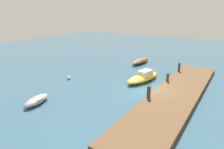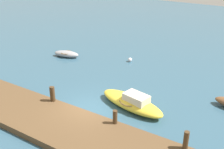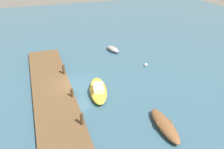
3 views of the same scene
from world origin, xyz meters
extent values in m
plane|color=#33566B|center=(0.00, 0.00, 0.00)|extent=(84.00, 84.00, 0.00)
cube|color=brown|center=(0.00, -2.45, 0.20)|extent=(19.82, 3.78, 0.41)
ellipsoid|color=#939399|center=(-7.72, 6.77, 0.30)|extent=(2.71, 1.55, 0.60)
torus|color=olive|center=(-7.72, 6.77, 0.46)|extent=(1.30, 1.30, 0.07)
ellipsoid|color=gold|center=(2.20, 1.79, 0.37)|extent=(5.13, 2.57, 0.75)
torus|color=olive|center=(2.20, 1.79, 0.58)|extent=(1.99, 1.99, 0.07)
cube|color=beige|center=(2.58, 1.72, 0.87)|extent=(1.78, 1.30, 0.54)
cylinder|color=#47331E|center=(-2.40, -0.81, 0.92)|extent=(0.26, 0.26, 1.02)
cylinder|color=#47331E|center=(-2.30, -0.81, 0.93)|extent=(0.28, 0.28, 1.04)
cylinder|color=#47331E|center=(2.53, -0.81, 0.83)|extent=(0.27, 0.27, 0.85)
cylinder|color=#47331E|center=(6.71, -0.81, 0.92)|extent=(0.27, 0.27, 1.02)
sphere|color=silver|center=(-1.86, 8.96, 0.19)|extent=(0.38, 0.38, 0.38)
camera|label=1|loc=(-16.63, -6.57, 7.35)|focal=31.56mm
camera|label=2|loc=(9.56, -12.30, 9.68)|focal=44.31mm
camera|label=3|loc=(21.46, -3.40, 12.66)|focal=38.26mm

